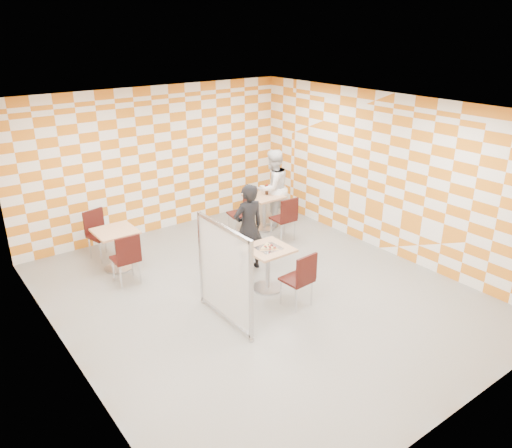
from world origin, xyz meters
The scene contains 15 objects.
room_shell centered at (0.00, 0.54, 1.50)m, with size 7.00×7.00×7.00m.
main_table centered at (0.23, 0.05, 0.51)m, with size 0.70×0.70×0.75m.
second_table centered at (1.79, 2.17, 0.51)m, with size 0.70×0.70×0.75m.
empty_table centered at (-1.48, 2.24, 0.51)m, with size 0.70×0.70×0.75m.
chair_main_front centered at (0.27, -0.72, 0.54)m, with size 0.45×0.46×0.92m.
chair_second_front centered at (1.73, 1.38, 0.54)m, with size 0.43×0.44×0.92m.
chair_second_side centered at (1.27, 2.21, 0.54)m, with size 0.50×0.49×0.92m.
chair_empty_near centered at (-1.57, 1.56, 0.54)m, with size 0.43×0.44×0.92m.
chair_empty_far centered at (-1.56, 2.91, 0.54)m, with size 0.51×0.52×0.92m.
partition centered at (-0.87, -0.34, 0.79)m, with size 0.08×1.38×1.55m.
man_dark centered at (0.41, 0.84, 0.80)m, with size 0.58×0.38×1.60m, color black.
man_white centered at (2.08, 2.24, 0.84)m, with size 0.81×0.63×1.68m, color white.
pizza_on_foil centered at (0.23, 0.03, 0.77)m, with size 0.40×0.40×0.04m.
sport_bottle centered at (1.62, 2.28, 0.84)m, with size 0.06×0.06×0.20m.
soda_bottle centered at (1.87, 2.19, 0.85)m, with size 0.07×0.07×0.23m.
Camera 1 is at (-4.33, -5.72, 4.16)m, focal length 35.00 mm.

